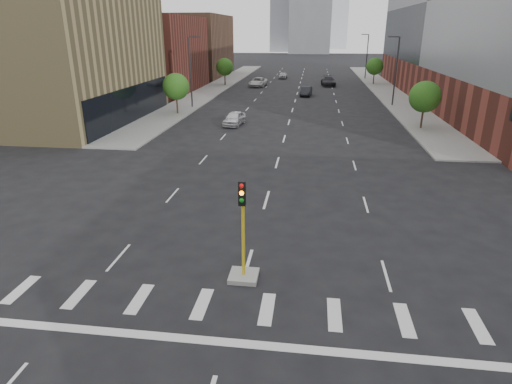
% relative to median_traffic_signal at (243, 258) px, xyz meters
% --- Properties ---
extents(sidewalk_left_far, '(5.00, 92.00, 0.15)m').
position_rel_median_traffic_signal_xyz_m(sidewalk_left_far, '(-15.00, 65.03, -0.90)').
color(sidewalk_left_far, gray).
rests_on(sidewalk_left_far, ground).
extents(sidewalk_right_far, '(5.00, 92.00, 0.15)m').
position_rel_median_traffic_signal_xyz_m(sidewalk_right_far, '(15.00, 65.03, -0.90)').
color(sidewalk_right_far, gray).
rests_on(sidewalk_right_far, ground).
extents(building_left_mid, '(20.00, 24.00, 14.00)m').
position_rel_median_traffic_signal_xyz_m(building_left_mid, '(-27.50, 31.03, 6.03)').
color(building_left_mid, '#8E7E50').
rests_on(building_left_mid, ground).
extents(building_left_far_a, '(20.00, 22.00, 12.00)m').
position_rel_median_traffic_signal_xyz_m(building_left_far_a, '(-27.50, 57.03, 5.03)').
color(building_left_far_a, brown).
rests_on(building_left_far_a, ground).
extents(building_left_far_b, '(20.00, 24.00, 13.00)m').
position_rel_median_traffic_signal_xyz_m(building_left_far_b, '(-27.50, 83.03, 5.53)').
color(building_left_far_b, brown).
rests_on(building_left_far_b, ground).
extents(tower_mid, '(18.00, 18.00, 44.00)m').
position_rel_median_traffic_signal_xyz_m(tower_mid, '(0.00, 191.03, 21.03)').
color(tower_mid, slate).
rests_on(tower_mid, ground).
extents(median_traffic_signal, '(1.20, 1.20, 4.40)m').
position_rel_median_traffic_signal_xyz_m(median_traffic_signal, '(0.00, 0.00, 0.00)').
color(median_traffic_signal, '#999993').
rests_on(median_traffic_signal, ground).
extents(streetlight_right_a, '(1.60, 0.22, 9.07)m').
position_rel_median_traffic_signal_xyz_m(streetlight_right_a, '(13.41, 46.03, 4.04)').
color(streetlight_right_a, '#2D2D30').
rests_on(streetlight_right_a, ground).
extents(streetlight_right_b, '(1.60, 0.22, 9.07)m').
position_rel_median_traffic_signal_xyz_m(streetlight_right_b, '(13.41, 81.03, 4.04)').
color(streetlight_right_b, '#2D2D30').
rests_on(streetlight_right_b, ground).
extents(streetlight_left, '(1.60, 0.22, 9.07)m').
position_rel_median_traffic_signal_xyz_m(streetlight_left, '(-13.41, 41.03, 4.04)').
color(streetlight_left, '#2D2D30').
rests_on(streetlight_left, ground).
extents(tree_left_near, '(3.20, 3.20, 4.85)m').
position_rel_median_traffic_signal_xyz_m(tree_left_near, '(-14.00, 36.03, 2.42)').
color(tree_left_near, '#382619').
rests_on(tree_left_near, ground).
extents(tree_left_far, '(3.20, 3.20, 4.85)m').
position_rel_median_traffic_signal_xyz_m(tree_left_far, '(-14.00, 66.03, 2.42)').
color(tree_left_far, '#382619').
rests_on(tree_left_far, ground).
extents(tree_right_near, '(3.20, 3.20, 4.85)m').
position_rel_median_traffic_signal_xyz_m(tree_right_near, '(14.00, 31.03, 2.42)').
color(tree_right_near, '#382619').
rests_on(tree_right_near, ground).
extents(tree_right_far, '(3.20, 3.20, 4.85)m').
position_rel_median_traffic_signal_xyz_m(tree_right_far, '(14.00, 71.03, 2.42)').
color(tree_right_far, '#382619').
rests_on(tree_right_far, ground).
extents(car_near_left, '(2.26, 4.55, 1.49)m').
position_rel_median_traffic_signal_xyz_m(car_near_left, '(-5.88, 30.67, -0.23)').
color(car_near_left, silver).
rests_on(car_near_left, ground).
extents(car_mid_right, '(1.94, 4.48, 1.43)m').
position_rel_median_traffic_signal_xyz_m(car_mid_right, '(1.50, 54.27, -0.26)').
color(car_mid_right, black).
rests_on(car_mid_right, ground).
extents(car_far_left, '(3.22, 6.00, 1.60)m').
position_rel_median_traffic_signal_xyz_m(car_far_left, '(-7.61, 65.34, -0.17)').
color(car_far_left, '#BEBEBE').
rests_on(car_far_left, ground).
extents(car_deep_right, '(2.85, 6.05, 1.71)m').
position_rel_median_traffic_signal_xyz_m(car_deep_right, '(5.32, 68.12, -0.12)').
color(car_deep_right, black).
rests_on(car_deep_right, ground).
extents(car_distant, '(1.69, 4.06, 1.37)m').
position_rel_median_traffic_signal_xyz_m(car_distant, '(-4.02, 79.91, -0.29)').
color(car_distant, '#A6A6AA').
rests_on(car_distant, ground).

